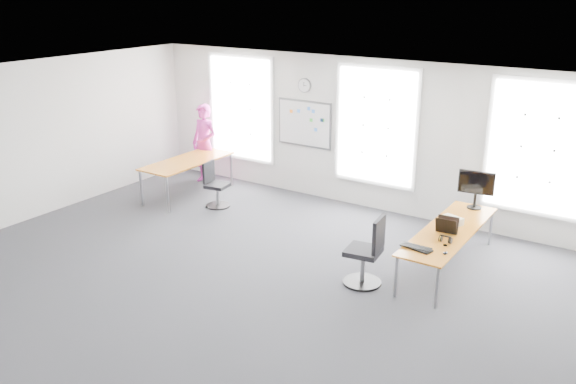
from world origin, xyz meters
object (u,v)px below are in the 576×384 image
Objects in this scene: chair_right at (367,255)px; desk_right at (449,232)px; person at (204,144)px; headphones at (445,239)px; monitor at (476,186)px; keyboard at (416,248)px; desk_left at (187,163)px; chair_left at (215,187)px.

desk_right is at bearing 137.58° from chair_right.
headphones is (6.28, -1.84, -0.18)m from person.
monitor is at bearing 152.38° from chair_right.
chair_right is 5.92m from person.
keyboard is at bearing -18.79° from person.
chair_right is at bearing -135.44° from headphones.
desk_left reaches higher than headphones.
desk_left is 1.94× the size of chair_right.
headphones is 0.28× the size of monitor.
desk_right is at bearing -3.92° from desk_left.
chair_right is at bearing -124.73° from desk_right.
person reaches higher than headphones.
desk_left is at bearing 176.08° from desk_right.
desk_left is at bearing 179.94° from headphones.
keyboard is at bearing -101.79° from monitor.
chair_right is 4.35m from chair_left.
person reaches higher than chair_left.
person is 6.44m from keyboard.
person is at bearing 38.66° from chair_left.
desk_right is at bearing -101.00° from chair_left.
desk_left is 11.30× the size of headphones.
headphones is at bearing 69.74° from keyboard.
headphones is (0.27, 0.45, 0.04)m from keyboard.
monitor is (4.98, 0.96, 0.66)m from chair_left.
chair_left is 1.96× the size of keyboard.
keyboard is 0.71× the size of monitor.
headphones is (0.11, -0.52, 0.09)m from desk_right.
headphones is at bearing 118.15° from chair_right.
desk_left is 3.20× the size of monitor.
person is (-0.31, 0.92, 0.18)m from desk_left.
person is at bearing -122.92° from chair_right.
monitor is (0.85, 2.36, 0.59)m from chair_right.
chair_left is at bearing -175.87° from monitor.
person is 6.20m from monitor.
chair_right reaches higher than desk_right.
person is (-5.35, 2.52, 0.41)m from chair_right.
person is 6.55m from headphones.
person is (-6.18, 1.32, 0.27)m from desk_right.
desk_left is (-5.87, 0.40, 0.09)m from desk_right.
chair_right reaches higher than headphones.
keyboard is (6.01, -2.29, -0.22)m from person.
desk_right is 5.81× the size of keyboard.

